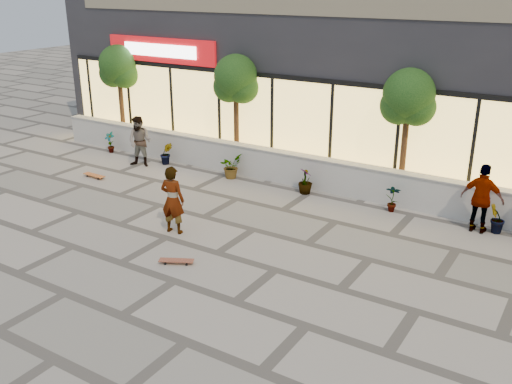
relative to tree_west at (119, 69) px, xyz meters
The scene contains 17 objects.
ground 12.21m from the tree_west, 40.55° to the right, with size 80.00×80.00×0.00m, color #A0978B.
planter_wall 9.36m from the tree_west, ahead, with size 22.00×0.42×1.04m.
retail_building 10.27m from the tree_west, 28.00° to the left, with size 24.00×9.17×8.50m.
shrub_a 2.91m from the tree_west, 68.20° to the right, with size 0.43×0.29×0.81m, color #133611.
shrub_b 4.37m from the tree_west, 20.75° to the right, with size 0.45×0.36×0.81m, color #133611.
shrub_c 6.74m from the tree_west, 11.58° to the right, with size 0.73×0.63×0.81m, color #133611.
shrub_d 9.35m from the tree_west, ahead, with size 0.45×0.45×0.81m, color #133611.
shrub_e 12.05m from the tree_west, ahead, with size 0.43×0.29×0.81m, color #133611.
shrub_f 14.78m from the tree_west, ahead, with size 0.45×0.36×0.81m, color #133611.
tree_west is the anchor object (origin of this frame).
tree_midwest 5.50m from the tree_west, ahead, with size 1.60×1.50×3.92m.
tree_mideast 11.50m from the tree_west, ahead, with size 1.60×1.50×3.92m.
skater_center 9.48m from the tree_west, 37.78° to the right, with size 0.66×0.44×1.82m, color silver.
skater_left 3.88m from the tree_west, 35.35° to the right, with size 0.87×0.68×1.80m, color tan.
skater_right_near 14.32m from the tree_west, ahead, with size 1.09×0.46×1.87m, color white.
skateboard_center 11.42m from the tree_west, 39.57° to the right, with size 0.82×0.57×0.10m.
skateboard_left 5.19m from the tree_west, 59.15° to the right, with size 0.87×0.25×0.10m.
Camera 1 is at (7.43, -8.46, 6.27)m, focal length 40.00 mm.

